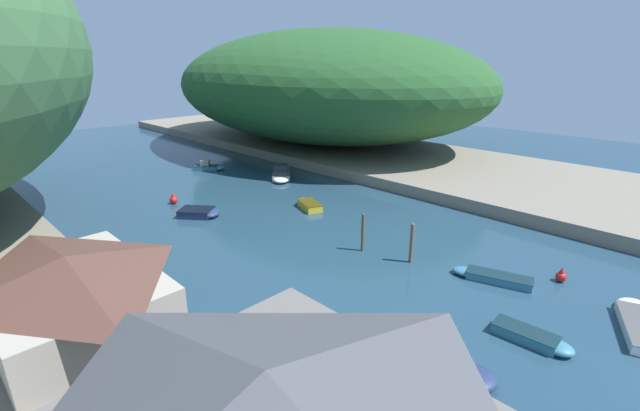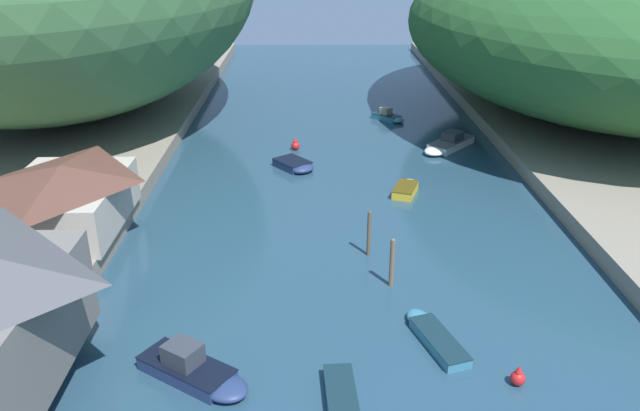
% 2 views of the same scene
% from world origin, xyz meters
% --- Properties ---
extents(water_surface, '(130.00, 130.00, 0.00)m').
position_xyz_m(water_surface, '(0.00, 30.00, 0.00)').
color(water_surface, '#234256').
rests_on(water_surface, ground).
extents(left_bank, '(22.00, 120.00, 1.19)m').
position_xyz_m(left_bank, '(-25.32, 30.00, 0.60)').
color(left_bank, gray).
rests_on(left_bank, ground).
extents(hillside_right, '(37.63, 52.68, 16.29)m').
position_xyz_m(hillside_right, '(26.42, 49.14, 9.34)').
color(hillside_right, '#285628').
rests_on(hillside_right, right_bank).
extents(boathouse_shed, '(7.03, 9.74, 3.94)m').
position_xyz_m(boathouse_shed, '(-17.30, 21.99, 3.23)').
color(boathouse_shed, '#B2A899').
rests_on(boathouse_shed, left_bank).
extents(boat_mid_channel, '(2.62, 4.98, 0.52)m').
position_xyz_m(boat_mid_channel, '(3.34, 11.52, 0.25)').
color(boat_mid_channel, teal).
rests_on(boat_mid_channel, water_surface).
extents(boat_open_rowboat, '(3.52, 3.64, 1.27)m').
position_xyz_m(boat_open_rowboat, '(5.73, 48.89, 0.39)').
color(boat_open_rowboat, teal).
rests_on(boat_open_rowboat, water_surface).
extents(boat_yellow_tender, '(5.71, 6.09, 1.38)m').
position_xyz_m(boat_yellow_tender, '(9.85, 39.69, 0.44)').
color(boat_yellow_tender, white).
rests_on(boat_yellow_tender, water_surface).
extents(boat_white_cruiser, '(1.40, 3.83, 0.55)m').
position_xyz_m(boat_white_cruiser, '(-1.25, 7.09, 0.27)').
color(boat_white_cruiser, teal).
rests_on(boat_white_cruiser, water_surface).
extents(boat_moored_right, '(2.53, 3.72, 0.66)m').
position_xyz_m(boat_moored_right, '(4.73, 29.73, 0.33)').
color(boat_moored_right, gold).
rests_on(boat_moored_right, water_surface).
extents(boat_near_quay, '(5.50, 4.47, 1.57)m').
position_xyz_m(boat_near_quay, '(-7.50, 8.80, 0.47)').
color(boat_near_quay, navy).
rests_on(boat_near_quay, water_surface).
extents(boat_cabin_cruiser, '(3.76, 4.02, 0.67)m').
position_xyz_m(boat_cabin_cruiser, '(-3.59, 34.78, 0.33)').
color(boat_cabin_cruiser, navy).
rests_on(boat_cabin_cruiser, water_surface).
extents(mooring_post_middle, '(0.26, 0.26, 2.88)m').
position_xyz_m(mooring_post_middle, '(1.93, 16.48, 1.45)').
color(mooring_post_middle, brown).
rests_on(mooring_post_middle, water_surface).
extents(mooring_post_fourth, '(0.23, 0.23, 2.91)m').
position_xyz_m(mooring_post_fourth, '(1.01, 20.02, 1.46)').
color(mooring_post_fourth, brown).
rests_on(mooring_post_fourth, water_surface).
extents(channel_buoy_near, '(0.65, 0.65, 0.97)m').
position_xyz_m(channel_buoy_near, '(6.36, 8.24, 0.38)').
color(channel_buoy_near, red).
rests_on(channel_buoy_near, water_surface).
extents(channel_buoy_far, '(0.76, 0.76, 1.13)m').
position_xyz_m(channel_buoy_far, '(-3.70, 39.72, 0.44)').
color(channel_buoy_far, red).
rests_on(channel_buoy_far, water_surface).
extents(person_on_quay, '(0.25, 0.40, 1.69)m').
position_xyz_m(person_on_quay, '(-15.54, 11.20, 2.17)').
color(person_on_quay, '#282D3D').
rests_on(person_on_quay, left_bank).
extents(person_by_boathouse, '(0.25, 0.40, 1.69)m').
position_xyz_m(person_by_boathouse, '(-16.39, 15.42, 2.17)').
color(person_by_boathouse, '#282D3D').
rests_on(person_by_boathouse, left_bank).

